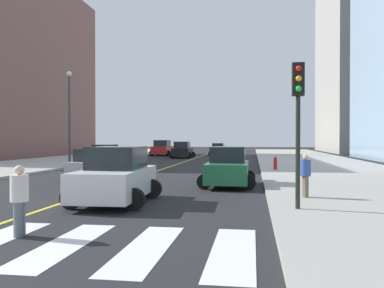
# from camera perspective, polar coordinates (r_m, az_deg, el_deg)

# --- Properties ---
(sidewalk_kerb_east) EXTENTS (10.00, 120.00, 0.15)m
(sidewalk_kerb_east) POSITION_cam_1_polar(r_m,az_deg,el_deg) (25.05, 21.16, -4.37)
(sidewalk_kerb_east) COLOR #9E9B93
(sidewalk_kerb_east) RESTS_ON ground
(lane_divider_paint) EXTENTS (0.16, 80.00, 0.01)m
(lane_divider_paint) POSITION_cam_1_polar(r_m,az_deg,el_deg) (44.89, -0.15, -2.17)
(lane_divider_paint) COLOR yellow
(lane_divider_paint) RESTS_ON ground
(parking_garage_concrete) EXTENTS (18.00, 24.00, 29.92)m
(parking_garage_concrete) POSITION_cam_1_polar(r_m,az_deg,el_deg) (78.11, 24.56, 10.01)
(parking_garage_concrete) COLOR #9E9B93
(parking_garage_concrete) RESTS_ON ground
(car_blue_nearest) EXTENTS (2.56, 4.06, 1.80)m
(car_blue_nearest) POSITION_cam_1_polar(r_m,az_deg,el_deg) (34.56, -11.82, -1.66)
(car_blue_nearest) COLOR #2D479E
(car_blue_nearest) RESTS_ON ground
(car_red_second) EXTENTS (3.03, 4.75, 2.09)m
(car_red_second) POSITION_cam_1_polar(r_m,az_deg,el_deg) (55.64, -4.08, -0.61)
(car_red_second) COLOR red
(car_red_second) RESTS_ON ground
(car_silver_third) EXTENTS (2.46, 3.88, 1.71)m
(car_silver_third) POSITION_cam_1_polar(r_m,az_deg,el_deg) (23.68, -13.34, -2.87)
(car_silver_third) COLOR #B7B7BC
(car_silver_third) RESTS_ON ground
(car_white_fourth) EXTENTS (2.87, 4.52, 2.00)m
(car_white_fourth) POSITION_cam_1_polar(r_m,az_deg,el_deg) (14.91, -10.48, -4.46)
(car_white_fourth) COLOR silver
(car_white_fourth) RESTS_ON ground
(car_black_fifth) EXTENTS (2.75, 4.37, 1.94)m
(car_black_fifth) POSITION_cam_1_polar(r_m,az_deg,el_deg) (48.86, -1.33, -0.87)
(car_black_fifth) COLOR black
(car_black_fifth) RESTS_ON ground
(car_yellow_sixth) EXTENTS (2.44, 3.82, 1.68)m
(car_yellow_sixth) POSITION_cam_1_polar(r_m,az_deg,el_deg) (55.45, 3.63, -0.81)
(car_yellow_sixth) COLOR gold
(car_yellow_sixth) RESTS_ON ground
(car_green_seventh) EXTENTS (2.65, 4.24, 1.89)m
(car_green_seventh) POSITION_cam_1_polar(r_m,az_deg,el_deg) (19.91, 4.97, -3.29)
(car_green_seventh) COLOR #236B42
(car_green_seventh) RESTS_ON ground
(traffic_light_near_corner) EXTENTS (0.36, 0.41, 4.43)m
(traffic_light_near_corner) POSITION_cam_1_polar(r_m,az_deg,el_deg) (12.95, 14.44, 5.12)
(traffic_light_near_corner) COLOR black
(traffic_light_near_corner) RESTS_ON sidewalk_kerb_east
(pedestrian_crossing) EXTENTS (0.41, 0.41, 1.66)m
(pedestrian_crossing) POSITION_cam_1_polar(r_m,az_deg,el_deg) (10.45, -22.72, -6.82)
(pedestrian_crossing) COLOR slate
(pedestrian_crossing) RESTS_ON ground
(pedestrian_waiting_east) EXTENTS (0.39, 0.39, 1.56)m
(pedestrian_waiting_east) POSITION_cam_1_polar(r_m,az_deg,el_deg) (15.60, 15.38, -3.96)
(pedestrian_waiting_east) COLOR brown
(pedestrian_waiting_east) RESTS_ON sidewalk_kerb_east
(fire_hydrant) EXTENTS (0.26, 0.26, 0.89)m
(fire_hydrant) POSITION_cam_1_polar(r_m,az_deg,el_deg) (29.00, 11.44, -2.64)
(fire_hydrant) COLOR red
(fire_hydrant) RESTS_ON sidewalk_kerb_east
(street_lamp) EXTENTS (0.44, 0.44, 7.80)m
(street_lamp) POSITION_cam_1_polar(r_m,az_deg,el_deg) (36.26, -16.58, 4.58)
(street_lamp) COLOR #38383D
(street_lamp) RESTS_ON sidewalk_kerb_west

